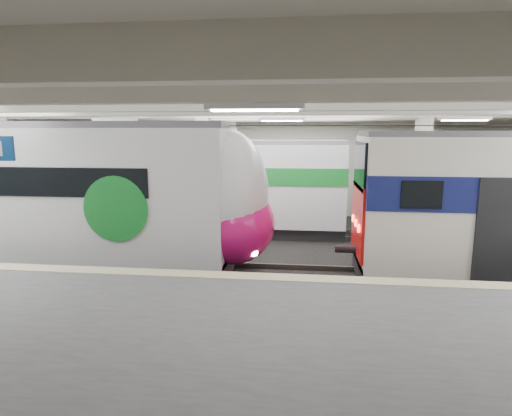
# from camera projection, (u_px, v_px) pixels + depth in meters

# --- Properties ---
(station_hall) EXTENTS (36.00, 24.00, 5.75)m
(station_hall) POSITION_uv_depth(u_px,v_px,m) (274.00, 181.00, 11.33)
(station_hall) COLOR black
(station_hall) RESTS_ON ground
(modern_emu) EXTENTS (15.18, 3.13, 4.83)m
(modern_emu) POSITION_uv_depth(u_px,v_px,m) (63.00, 198.00, 13.97)
(modern_emu) COLOR silver
(modern_emu) RESTS_ON ground
(far_train) EXTENTS (12.87, 2.72, 4.15)m
(far_train) POSITION_uv_depth(u_px,v_px,m) (199.00, 185.00, 19.04)
(far_train) COLOR silver
(far_train) RESTS_ON ground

